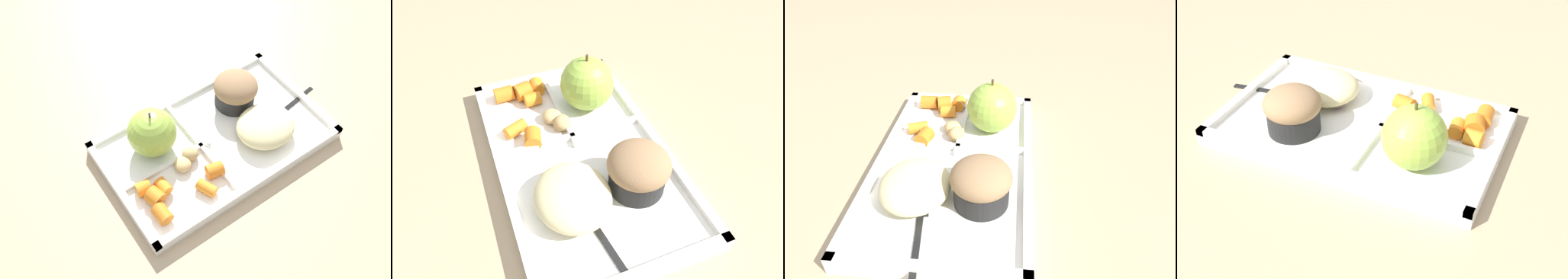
% 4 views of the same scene
% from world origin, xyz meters
% --- Properties ---
extents(ground, '(6.00, 6.00, 0.00)m').
position_xyz_m(ground, '(0.00, 0.00, 0.00)').
color(ground, tan).
extents(lunch_tray, '(0.37, 0.22, 0.02)m').
position_xyz_m(lunch_tray, '(-0.00, 0.00, 0.01)').
color(lunch_tray, white).
rests_on(lunch_tray, ground).
extents(green_apple, '(0.08, 0.08, 0.09)m').
position_xyz_m(green_apple, '(-0.09, 0.05, 0.06)').
color(green_apple, '#93B742').
rests_on(green_apple, lunch_tray).
extents(bran_muffin, '(0.08, 0.08, 0.06)m').
position_xyz_m(bran_muffin, '(0.08, 0.05, 0.05)').
color(bran_muffin, black).
rests_on(bran_muffin, lunch_tray).
extents(carrot_slice_edge, '(0.02, 0.02, 0.02)m').
position_xyz_m(carrot_slice_edge, '(-0.15, -0.02, 0.03)').
color(carrot_slice_edge, orange).
rests_on(carrot_slice_edge, lunch_tray).
extents(carrot_slice_near_corner, '(0.02, 0.03, 0.02)m').
position_xyz_m(carrot_slice_near_corner, '(-0.15, -0.07, 0.03)').
color(carrot_slice_near_corner, orange).
rests_on(carrot_slice_near_corner, lunch_tray).
extents(carrot_slice_back, '(0.02, 0.03, 0.02)m').
position_xyz_m(carrot_slice_back, '(-0.12, -0.03, 0.03)').
color(carrot_slice_back, orange).
rests_on(carrot_slice_back, lunch_tray).
extents(carrot_slice_large, '(0.03, 0.03, 0.03)m').
position_xyz_m(carrot_slice_large, '(-0.14, -0.04, 0.03)').
color(carrot_slice_large, orange).
rests_on(carrot_slice_large, lunch_tray).
extents(carrot_slice_tilted, '(0.03, 0.03, 0.02)m').
position_xyz_m(carrot_slice_tilted, '(-0.04, -0.05, 0.03)').
color(carrot_slice_tilted, orange).
rests_on(carrot_slice_tilted, lunch_tray).
extents(carrot_slice_center, '(0.03, 0.04, 0.02)m').
position_xyz_m(carrot_slice_center, '(-0.07, -0.07, 0.02)').
color(carrot_slice_center, orange).
rests_on(carrot_slice_center, lunch_tray).
extents(potato_chunk_small, '(0.04, 0.04, 0.02)m').
position_xyz_m(potato_chunk_small, '(-0.08, -0.02, 0.02)').
color(potato_chunk_small, tan).
rests_on(potato_chunk_small, lunch_tray).
extents(potato_chunk_wedge, '(0.04, 0.03, 0.02)m').
position_xyz_m(potato_chunk_wedge, '(-0.06, -0.01, 0.03)').
color(potato_chunk_wedge, tan).
rests_on(potato_chunk_wedge, lunch_tray).
extents(egg_noodle_pile, '(0.10, 0.09, 0.04)m').
position_xyz_m(egg_noodle_pile, '(0.08, -0.04, 0.03)').
color(egg_noodle_pile, beige).
rests_on(egg_noodle_pile, lunch_tray).
extents(meatball_side, '(0.04, 0.04, 0.04)m').
position_xyz_m(meatball_side, '(0.08, -0.04, 0.03)').
color(meatball_side, brown).
rests_on(meatball_side, lunch_tray).
extents(meatball_front, '(0.03, 0.03, 0.03)m').
position_xyz_m(meatball_front, '(0.05, -0.02, 0.03)').
color(meatball_front, brown).
rests_on(meatball_front, lunch_tray).
extents(meatball_back, '(0.04, 0.04, 0.04)m').
position_xyz_m(meatball_back, '(0.07, -0.05, 0.03)').
color(meatball_back, '#755B4C').
rests_on(meatball_back, lunch_tray).
extents(meatball_center, '(0.03, 0.03, 0.03)m').
position_xyz_m(meatball_center, '(0.08, -0.04, 0.03)').
color(meatball_center, '#755B4C').
rests_on(meatball_center, lunch_tray).
extents(plastic_fork, '(0.16, 0.04, 0.00)m').
position_xyz_m(plastic_fork, '(0.12, -0.02, 0.02)').
color(plastic_fork, black).
rests_on(plastic_fork, lunch_tray).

